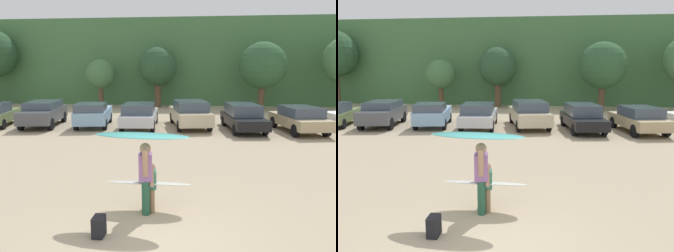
{
  "view_description": "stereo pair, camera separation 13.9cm",
  "coord_description": "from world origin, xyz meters",
  "views": [
    {
      "loc": [
        0.8,
        -6.39,
        3.58
      ],
      "look_at": [
        -0.47,
        6.28,
        1.29
      ],
      "focal_mm": 34.94,
      "sensor_mm": 36.0,
      "label": 1
    },
    {
      "loc": [
        0.94,
        -6.37,
        3.58
      ],
      "look_at": [
        -0.47,
        6.28,
        1.29
      ],
      "focal_mm": 34.94,
      "sensor_mm": 36.0,
      "label": 2
    }
  ],
  "objects": [
    {
      "name": "parked_car_sky_blue",
      "position": [
        -5.72,
        12.82,
        0.79
      ],
      "size": [
        2.47,
        4.27,
        1.51
      ],
      "rotation": [
        0.0,
        0.0,
        1.74
      ],
      "color": "#84ADD1",
      "rests_on": "ground_plane"
    },
    {
      "name": "person_adult",
      "position": [
        -0.52,
        1.23,
        1.0
      ],
      "size": [
        0.39,
        0.74,
        1.77
      ],
      "rotation": [
        0.0,
        0.0,
        3.29
      ],
      "color": "#26593F",
      "rests_on": "ground_plane"
    },
    {
      "name": "parked_car_black",
      "position": [
        3.25,
        12.56,
        0.79
      ],
      "size": [
        2.38,
        4.74,
        1.51
      ],
      "rotation": [
        0.0,
        0.0,
        1.71
      ],
      "color": "black",
      "rests_on": "ground_plane"
    },
    {
      "name": "ground_plane",
      "position": [
        0.0,
        0.0,
        0.0
      ],
      "size": [
        120.0,
        120.0,
        0.0
      ],
      "primitive_type": "plane",
      "color": "tan"
    },
    {
      "name": "tree_center",
      "position": [
        5.89,
        21.87,
        3.72
      ],
      "size": [
        3.89,
        3.89,
        5.69
      ],
      "color": "brown",
      "rests_on": "ground_plane"
    },
    {
      "name": "tree_far_right",
      "position": [
        -3.1,
        23.11,
        3.63
      ],
      "size": [
        3.46,
        3.46,
        5.4
      ],
      "color": "brown",
      "rests_on": "ground_plane"
    },
    {
      "name": "person_child",
      "position": [
        -0.38,
        1.31,
        0.71
      ],
      "size": [
        0.27,
        0.55,
        1.25
      ],
      "rotation": [
        0.0,
        0.0,
        3.29
      ],
      "color": "#8C6B4C",
      "rests_on": "ground_plane"
    },
    {
      "name": "backpack_dropped",
      "position": [
        -1.32,
        -0.07,
        0.22
      ],
      "size": [
        0.24,
        0.34,
        0.45
      ],
      "color": "black",
      "rests_on": "ground_plane"
    },
    {
      "name": "parked_car_dark_gray",
      "position": [
        -8.85,
        12.71,
        0.84
      ],
      "size": [
        2.52,
        4.56,
        1.53
      ],
      "rotation": [
        0.0,
        0.0,
        1.72
      ],
      "color": "#4C4F54",
      "rests_on": "ground_plane"
    },
    {
      "name": "surfboard_teal",
      "position": [
        -0.6,
        1.16,
        1.97
      ],
      "size": [
        2.38,
        0.84,
        0.09
      ],
      "rotation": [
        0.0,
        0.0,
        3.06
      ],
      "color": "teal"
    },
    {
      "name": "parked_car_champagne",
      "position": [
        0.16,
        13.25,
        0.85
      ],
      "size": [
        2.89,
        4.92,
        1.61
      ],
      "rotation": [
        0.0,
        0.0,
        1.79
      ],
      "color": "beige",
      "rests_on": "ground_plane"
    },
    {
      "name": "parked_car_tan",
      "position": [
        6.31,
        12.29,
        0.78
      ],
      "size": [
        2.62,
        4.45,
        1.45
      ],
      "rotation": [
        0.0,
        0.0,
        1.76
      ],
      "color": "tan",
      "rests_on": "ground_plane"
    },
    {
      "name": "surfboard_white",
      "position": [
        -0.48,
        1.41,
        0.69
      ],
      "size": [
        2.19,
        0.64,
        0.22
      ],
      "rotation": [
        0.0,
        0.0,
        3.13
      ],
      "color": "white"
    },
    {
      "name": "tree_center_left",
      "position": [
        -8.24,
        22.62,
        2.95
      ],
      "size": [
        2.62,
        2.62,
        4.3
      ],
      "color": "brown",
      "rests_on": "ground_plane"
    },
    {
      "name": "parked_car_silver",
      "position": [
        -2.83,
        12.73,
        0.79
      ],
      "size": [
        2.29,
        4.82,
        1.5
      ],
      "rotation": [
        0.0,
        0.0,
        1.65
      ],
      "color": "silver",
      "rests_on": "ground_plane"
    },
    {
      "name": "hillside_ridge",
      "position": [
        0.0,
        30.73,
        4.09
      ],
      "size": [
        108.0,
        12.0,
        8.18
      ],
      "primitive_type": "cube",
      "color": "#427042",
      "rests_on": "ground_plane"
    }
  ]
}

